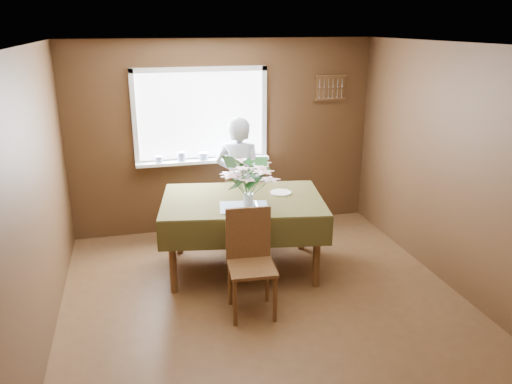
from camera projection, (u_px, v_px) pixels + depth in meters
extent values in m
plane|color=#4C301A|center=(270.00, 311.00, 4.88)|extent=(4.50, 4.50, 0.00)
plane|color=white|center=(273.00, 45.00, 4.08)|extent=(4.50, 4.50, 0.00)
plane|color=brown|center=(224.00, 137.00, 6.55)|extent=(4.00, 0.00, 4.00)
plane|color=brown|center=(398.00, 333.00, 2.42)|extent=(4.00, 0.00, 4.00)
plane|color=brown|center=(32.00, 209.00, 4.01)|extent=(0.00, 4.50, 4.50)
plane|color=brown|center=(465.00, 174.00, 4.95)|extent=(0.00, 4.50, 4.50)
cube|color=white|center=(201.00, 116.00, 6.37)|extent=(1.60, 0.01, 1.10)
cube|color=white|center=(199.00, 69.00, 6.16)|extent=(1.72, 0.06, 0.06)
cube|color=white|center=(203.00, 160.00, 6.54)|extent=(1.72, 0.06, 0.06)
cube|color=white|center=(134.00, 119.00, 6.16)|extent=(0.06, 0.06, 1.22)
cube|color=white|center=(264.00, 113.00, 6.54)|extent=(0.06, 0.06, 1.22)
cube|color=white|center=(203.00, 161.00, 6.47)|extent=(1.72, 0.20, 0.04)
cylinder|color=white|center=(159.00, 159.00, 6.30)|extent=(0.09, 0.09, 0.08)
cylinder|color=white|center=(181.00, 156.00, 6.36)|extent=(0.11, 0.11, 0.12)
cylinder|color=white|center=(203.00, 156.00, 6.43)|extent=(0.12, 0.12, 0.09)
cylinder|color=white|center=(225.00, 153.00, 6.49)|extent=(0.10, 0.10, 0.13)
cylinder|color=white|center=(246.00, 153.00, 6.56)|extent=(0.11, 0.11, 0.10)
cube|color=brown|center=(330.00, 88.00, 6.67)|extent=(0.40, 0.03, 0.30)
cube|color=brown|center=(331.00, 77.00, 6.61)|extent=(0.44, 0.04, 0.03)
cube|color=brown|center=(330.00, 99.00, 6.70)|extent=(0.44, 0.04, 0.03)
cylinder|color=brown|center=(173.00, 257.00, 5.11)|extent=(0.08, 0.08, 0.80)
cylinder|color=brown|center=(317.00, 252.00, 5.22)|extent=(0.08, 0.08, 0.80)
cylinder|color=brown|center=(179.00, 223.00, 5.99)|extent=(0.08, 0.08, 0.80)
cylinder|color=brown|center=(302.00, 219.00, 6.11)|extent=(0.08, 0.08, 0.80)
cube|color=brown|center=(243.00, 201.00, 5.47)|extent=(1.84, 1.38, 0.04)
cube|color=#2E2910|center=(243.00, 199.00, 5.46)|extent=(1.92, 1.46, 0.01)
cube|color=#2E2910|center=(246.00, 234.00, 4.96)|extent=(1.72, 0.30, 0.31)
cube|color=#2E2910|center=(240.00, 195.00, 6.07)|extent=(1.72, 0.30, 0.31)
cube|color=#2E2910|center=(163.00, 215.00, 5.45)|extent=(0.21, 1.17, 0.31)
cube|color=#2E2910|center=(320.00, 211.00, 5.58)|extent=(0.21, 1.17, 0.31)
cube|color=#4BA9D5|center=(244.00, 207.00, 5.20)|extent=(0.56, 0.45, 0.01)
cylinder|color=brown|center=(243.00, 215.00, 6.76)|extent=(0.04, 0.04, 0.41)
cylinder|color=brown|center=(220.00, 218.00, 6.64)|extent=(0.04, 0.04, 0.41)
cylinder|color=brown|center=(252.00, 223.00, 6.47)|extent=(0.04, 0.04, 0.41)
cylinder|color=brown|center=(228.00, 227.00, 6.35)|extent=(0.04, 0.04, 0.41)
cube|color=brown|center=(236.00, 205.00, 6.49)|extent=(0.43, 0.43, 0.03)
cube|color=brown|center=(240.00, 191.00, 6.25)|extent=(0.39, 0.08, 0.46)
cylinder|color=brown|center=(235.00, 303.00, 4.58)|extent=(0.04, 0.04, 0.47)
cylinder|color=brown|center=(275.00, 299.00, 4.64)|extent=(0.04, 0.04, 0.47)
cylinder|color=brown|center=(230.00, 283.00, 4.93)|extent=(0.04, 0.04, 0.47)
cylinder|color=brown|center=(267.00, 280.00, 4.99)|extent=(0.04, 0.04, 0.47)
cube|color=brown|center=(252.00, 268.00, 4.70)|extent=(0.47, 0.47, 0.03)
cube|color=brown|center=(248.00, 233.00, 4.80)|extent=(0.44, 0.06, 0.52)
imported|color=white|center=(239.00, 180.00, 6.23)|extent=(0.70, 0.60, 1.62)
cylinder|color=white|center=(248.00, 199.00, 5.23)|extent=(0.10, 0.10, 0.13)
cylinder|color=#33662D|center=(248.00, 190.00, 5.20)|extent=(0.06, 0.06, 0.10)
cylinder|color=white|center=(281.00, 193.00, 5.63)|extent=(0.29, 0.29, 0.01)
cube|color=silver|center=(256.00, 204.00, 5.27)|extent=(0.04, 0.22, 0.00)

